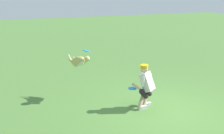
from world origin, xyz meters
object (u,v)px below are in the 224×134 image
at_px(person, 146,85).
at_px(frisbee_held, 132,88).
at_px(dog, 79,61).
at_px(frisbee_flying, 87,51).

height_order(person, frisbee_held, person).
bearing_deg(person, dog, 10.14).
relative_size(person, dog, 1.45).
bearing_deg(frisbee_flying, frisbee_held, 128.01).
bearing_deg(dog, person, 14.10).
distance_m(frisbee_flying, frisbee_held, 1.80).
bearing_deg(frisbee_held, dog, -53.33).
height_order(person, frisbee_flying, frisbee_flying).
distance_m(person, frisbee_flying, 2.06).
distance_m(person, frisbee_held, 0.40).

